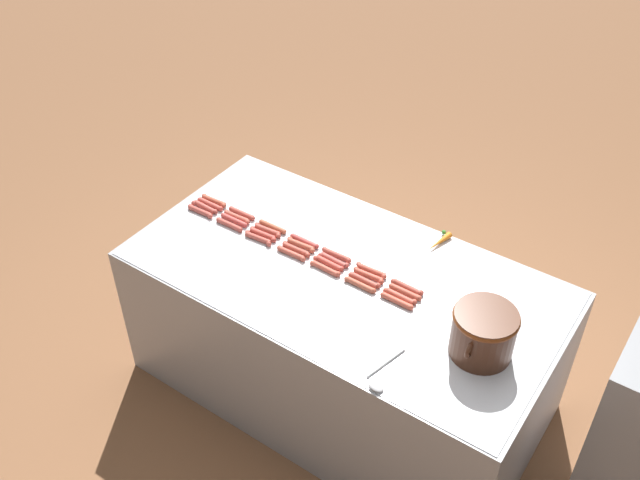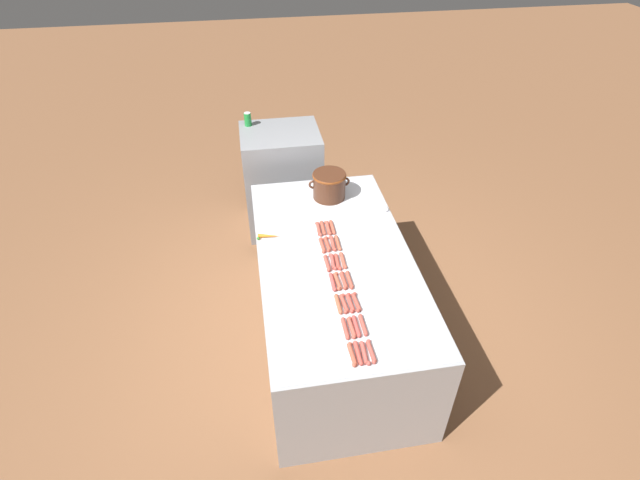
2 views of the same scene
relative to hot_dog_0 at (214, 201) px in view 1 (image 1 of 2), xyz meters
The scene contains 33 objects.
ground_plane 1.21m from the hot_dog_0, 85.45° to the left, with size 20.00×20.00×0.00m, color brown.
griddle_counter 0.97m from the hot_dog_0, 85.45° to the left, with size 1.07×2.05×0.82m.
hot_dog_0 is the anchor object (origin of this frame).
hot_dog_1 0.19m from the hot_dog_0, 89.69° to the left, with size 0.03×0.17×0.03m.
hot_dog_2 0.39m from the hot_dog_0, 90.14° to the left, with size 0.03×0.17×0.03m.
hot_dog_3 0.59m from the hot_dog_0, 89.96° to the left, with size 0.03×0.17×0.03m.
hot_dog_4 0.78m from the hot_dog_0, 90.19° to the left, with size 0.03×0.17×0.03m.
hot_dog_5 0.97m from the hot_dog_0, 90.14° to the left, with size 0.03×0.17×0.03m.
hot_dog_6 1.17m from the hot_dog_0, 89.88° to the left, with size 0.03×0.17×0.03m.
hot_dog_7 0.04m from the hot_dog_0, ahead, with size 0.03×0.17×0.03m.
hot_dog_8 0.19m from the hot_dog_0, 78.31° to the left, with size 0.03×0.17×0.03m.
hot_dog_9 0.39m from the hot_dog_0, 84.72° to the left, with size 0.04×0.17×0.03m.
hot_dog_10 0.59m from the hot_dog_0, 86.75° to the left, with size 0.04×0.17×0.03m.
hot_dog_11 0.79m from the hot_dog_0, 87.22° to the left, with size 0.04×0.17×0.03m.
hot_dog_12 0.98m from the hot_dog_0, 87.97° to the left, with size 0.03×0.17×0.03m.
hot_dog_13 1.17m from the hot_dog_0, 88.23° to the left, with size 0.03×0.17×0.03m.
hot_dog_14 0.07m from the hot_dog_0, ahead, with size 0.03×0.17×0.03m.
hot_dog_15 0.21m from the hot_dog_0, 69.78° to the left, with size 0.03×0.17×0.03m.
hot_dog_16 0.39m from the hot_dog_0, 79.14° to the left, with size 0.04×0.17×0.03m.
hot_dog_17 0.60m from the hot_dog_0, 82.75° to the left, with size 0.03×0.17×0.03m.
hot_dog_18 0.78m from the hot_dog_0, 84.78° to the left, with size 0.03×0.17×0.03m.
hot_dog_19 0.98m from the hot_dog_0, 85.60° to the left, with size 0.03×0.17×0.03m.
hot_dog_20 1.17m from the hot_dog_0, 86.33° to the left, with size 0.03×0.17×0.03m.
hot_dog_21 0.11m from the hot_dog_0, ahead, with size 0.03×0.17×0.03m.
hot_dog_22 0.23m from the hot_dog_0, 60.95° to the left, with size 0.03×0.17×0.03m.
hot_dog_23 0.40m from the hot_dog_0, 73.77° to the left, with size 0.04×0.17×0.03m.
hot_dog_24 0.60m from the hot_dog_0, 79.17° to the left, with size 0.03×0.17×0.03m.
hot_dog_25 0.79m from the hot_dog_0, 82.03° to the left, with size 0.03×0.17×0.03m.
hot_dog_26 0.99m from the hot_dog_0, 83.49° to the left, with size 0.03×0.17×0.03m.
hot_dog_27 1.18m from the hot_dog_0, 84.75° to the left, with size 0.03×0.17×0.03m.
bean_pot 1.61m from the hot_dog_0, 84.27° to the left, with size 0.34×0.27×0.22m.
serving_spoon 1.43m from the hot_dog_0, 68.48° to the left, with size 0.27×0.10×0.02m.
carrot 1.20m from the hot_dog_0, 108.03° to the left, with size 0.18×0.06×0.03m.
Camera 1 is at (2.13, 1.33, 3.10)m, focal length 40.48 mm.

